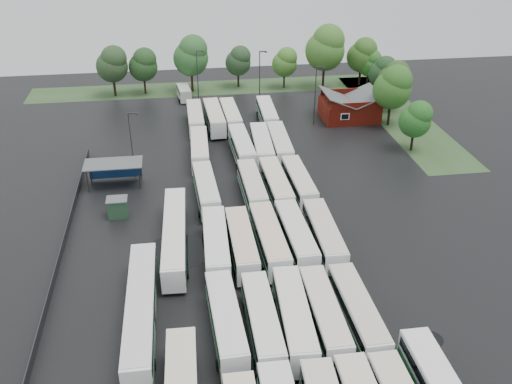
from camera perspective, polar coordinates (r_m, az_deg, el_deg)
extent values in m
plane|color=black|center=(66.63, -0.21, -6.87)|extent=(160.00, 160.00, 0.00)
cube|color=maroon|center=(108.18, 9.30, 8.11)|extent=(10.00, 8.00, 3.40)
cube|color=#4C4F51|center=(106.61, 8.11, 9.38)|extent=(5.07, 8.60, 2.19)
cube|color=#4C4F51|center=(108.09, 10.69, 9.44)|extent=(5.07, 8.60, 2.19)
cube|color=maroon|center=(103.87, 10.03, 8.48)|extent=(9.00, 0.20, 1.20)
cube|color=silver|center=(103.88, 8.89, 7.46)|extent=(1.60, 0.12, 1.20)
cylinder|color=#2D2D30|center=(83.56, -16.49, 1.02)|extent=(0.16, 0.16, 3.40)
cylinder|color=#2D2D30|center=(82.74, -11.57, 1.37)|extent=(0.16, 0.16, 3.40)
cylinder|color=#2D2D30|center=(86.41, -16.26, 1.98)|extent=(0.16, 0.16, 3.40)
cylinder|color=#2D2D30|center=(85.61, -11.50, 2.33)|extent=(0.16, 0.16, 3.40)
cube|color=#4C4F51|center=(83.73, -14.11, 2.78)|extent=(8.20, 4.20, 0.15)
cube|color=navy|center=(86.24, -13.87, 2.18)|extent=(7.60, 0.08, 2.60)
cube|color=#22422B|center=(76.66, -13.66, -1.55)|extent=(2.50, 2.00, 2.50)
cube|color=#4C4F51|center=(76.03, -13.77, -0.69)|extent=(2.70, 2.20, 0.12)
cube|color=#2F4B25|center=(125.14, -3.56, 10.39)|extent=(80.00, 10.00, 0.01)
cube|color=#2F4B25|center=(112.08, 14.16, 7.41)|extent=(10.00, 50.00, 0.01)
cube|color=#2D2D30|center=(73.98, -18.46, -4.04)|extent=(0.10, 50.00, 1.20)
cube|color=white|center=(55.55, -3.02, -12.80)|extent=(3.08, 12.55, 2.85)
cube|color=black|center=(55.18, -3.04, -12.36)|extent=(3.12, 12.05, 0.91)
cube|color=#1F6430|center=(55.96, -3.01, -13.29)|extent=(3.12, 12.30, 0.63)
cube|color=silver|center=(54.59, -3.06, -11.63)|extent=(2.96, 12.17, 0.12)
cylinder|color=black|center=(53.62, -2.55, -16.73)|extent=(2.65, 1.00, 1.00)
cylinder|color=black|center=(59.50, -3.38, -11.34)|extent=(2.65, 1.00, 1.00)
cube|color=white|center=(55.48, 0.63, -12.86)|extent=(2.56, 12.24, 2.80)
cube|color=black|center=(55.11, 0.63, -12.43)|extent=(2.62, 11.75, 0.90)
cube|color=#15652D|center=(55.89, 0.62, -13.34)|extent=(2.61, 12.00, 0.62)
cube|color=white|center=(54.53, 0.64, -11.72)|extent=(2.45, 11.87, 0.12)
cylinder|color=black|center=(53.62, 1.30, -16.72)|extent=(2.60, 0.98, 0.98)
cylinder|color=black|center=(59.34, 0.03, -11.42)|extent=(2.60, 0.98, 0.98)
cube|color=white|center=(55.90, 3.83, -12.45)|extent=(3.30, 12.89, 2.93)
cube|color=black|center=(55.52, 3.85, -11.99)|extent=(3.34, 12.39, 0.94)
cube|color=#1D6230|center=(56.33, 3.81, -12.95)|extent=(3.34, 12.64, 0.64)
cube|color=white|center=(54.93, 3.88, -11.25)|extent=(3.17, 12.51, 0.13)
cylinder|color=black|center=(53.98, 4.69, -16.42)|extent=(2.72, 1.02, 1.02)
cylinder|color=black|center=(59.90, 2.98, -10.99)|extent=(2.72, 1.02, 1.02)
cube|color=white|center=(56.65, 6.82, -12.08)|extent=(2.70, 12.28, 2.81)
cube|color=black|center=(56.29, 6.86, -11.64)|extent=(2.75, 11.79, 0.90)
cube|color=#216433|center=(57.05, 6.79, -12.55)|extent=(2.74, 12.03, 0.62)
cube|color=beige|center=(55.72, 6.91, -10.94)|extent=(2.59, 11.91, 0.12)
cylinder|color=black|center=(54.82, 7.79, -15.80)|extent=(2.60, 0.98, 0.98)
cylinder|color=black|center=(60.45, 5.81, -10.73)|extent=(2.60, 0.98, 0.98)
cube|color=white|center=(57.35, 10.11, -11.75)|extent=(2.72, 12.41, 2.84)
cube|color=black|center=(57.00, 10.15, -11.32)|extent=(2.78, 11.91, 0.91)
cube|color=#146026|center=(57.75, 10.05, -12.23)|extent=(2.77, 12.16, 0.62)
cube|color=beige|center=(56.43, 10.23, -10.61)|extent=(2.61, 12.04, 0.12)
cylinder|color=black|center=(55.53, 11.23, -15.45)|extent=(2.63, 0.99, 0.99)
cylinder|color=black|center=(61.14, 8.88, -10.44)|extent=(2.63, 0.99, 0.99)
cube|color=white|center=(65.99, -4.04, -5.29)|extent=(3.10, 12.87, 2.93)
cube|color=black|center=(65.67, -4.05, -4.87)|extent=(3.15, 12.36, 0.94)
cube|color=#14662D|center=(66.35, -4.02, -5.75)|extent=(3.14, 12.61, 0.64)
cube|color=white|center=(65.16, -4.08, -4.18)|extent=(2.98, 12.48, 0.13)
cylinder|color=black|center=(63.49, -3.68, -8.42)|extent=(2.72, 1.02, 1.02)
cylinder|color=black|center=(70.21, -4.28, -4.46)|extent=(2.72, 1.02, 1.02)
cube|color=white|center=(66.17, -1.44, -5.18)|extent=(2.64, 12.39, 2.84)
cube|color=black|center=(65.86, -1.45, -4.77)|extent=(2.70, 11.90, 0.91)
cube|color=#16622F|center=(66.52, -1.44, -5.63)|extent=(2.69, 12.15, 0.62)
cube|color=beige|center=(65.37, -1.46, -4.11)|extent=(2.53, 12.02, 0.12)
cylinder|color=black|center=(63.76, -0.99, -8.19)|extent=(2.63, 0.99, 0.99)
cylinder|color=black|center=(70.24, -1.83, -4.38)|extent=(2.63, 0.99, 0.99)
cube|color=white|center=(66.70, 1.35, -4.80)|extent=(3.00, 12.95, 2.95)
cube|color=black|center=(66.38, 1.36, -4.37)|extent=(3.05, 12.44, 0.95)
cube|color=#17672A|center=(67.06, 1.34, -5.26)|extent=(3.05, 12.69, 0.65)
cube|color=beige|center=(65.88, 1.37, -3.68)|extent=(2.88, 12.56, 0.13)
cylinder|color=black|center=(64.20, 1.95, -7.89)|extent=(2.74, 1.03, 1.03)
cylinder|color=black|center=(70.92, 0.78, -4.00)|extent=(2.74, 1.03, 1.03)
cube|color=white|center=(67.54, 4.01, -4.44)|extent=(2.96, 12.75, 2.91)
cube|color=black|center=(67.23, 4.02, -4.02)|extent=(3.01, 12.24, 0.93)
cube|color=#1F6533|center=(67.89, 3.99, -4.89)|extent=(3.01, 12.50, 0.64)
cube|color=silver|center=(66.74, 4.05, -3.35)|extent=(2.85, 12.37, 0.13)
cylinder|color=black|center=(65.09, 4.70, -7.42)|extent=(2.70, 1.02, 1.02)
cylinder|color=black|center=(71.67, 3.30, -3.68)|extent=(2.70, 1.02, 1.02)
cube|color=white|center=(68.03, 6.81, -4.32)|extent=(2.89, 12.75, 2.91)
cube|color=black|center=(67.72, 6.84, -3.90)|extent=(2.94, 12.25, 0.93)
cube|color=#225732|center=(68.37, 6.78, -4.77)|extent=(2.94, 12.50, 0.64)
cube|color=beige|center=(67.23, 6.88, -3.24)|extent=(2.78, 12.37, 0.13)
cylinder|color=black|center=(65.61, 7.62, -7.28)|extent=(2.70, 1.02, 1.02)
cylinder|color=black|center=(72.12, 5.95, -3.58)|extent=(2.70, 1.02, 1.02)
cube|color=white|center=(77.84, -5.01, 0.22)|extent=(3.08, 12.47, 2.84)
cube|color=black|center=(77.57, -5.03, 0.59)|extent=(3.12, 11.97, 0.91)
cube|color=#185C29|center=(78.13, -4.99, -0.18)|extent=(3.12, 12.22, 0.62)
cube|color=silver|center=(77.16, -5.06, 1.19)|extent=(2.96, 12.09, 0.12)
cylinder|color=black|center=(75.07, -4.76, -2.14)|extent=(2.63, 0.99, 0.99)
cylinder|color=black|center=(82.00, -5.16, 0.64)|extent=(2.63, 0.99, 0.99)
cube|color=white|center=(78.25, -0.40, 0.48)|extent=(2.73, 12.27, 2.80)
cube|color=black|center=(77.99, -0.40, 0.85)|extent=(2.78, 11.78, 0.90)
cube|color=#1B5E2C|center=(78.54, -0.40, 0.08)|extent=(2.77, 12.03, 0.62)
cube|color=beige|center=(77.58, -0.41, 1.43)|extent=(2.62, 11.90, 0.12)
cylinder|color=black|center=(75.54, 0.01, -1.83)|extent=(2.60, 0.98, 0.98)
cylinder|color=black|center=(82.34, -0.78, 0.88)|extent=(2.60, 0.98, 0.98)
cube|color=white|center=(78.69, 2.00, 0.68)|extent=(2.87, 12.68, 2.89)
cube|color=black|center=(78.42, 2.01, 1.06)|extent=(2.92, 12.18, 0.93)
cube|color=#1D5F34|center=(78.98, 2.00, 0.27)|extent=(2.91, 12.43, 0.64)
cube|color=beige|center=(78.00, 2.02, 1.66)|extent=(2.75, 12.30, 0.13)
cylinder|color=black|center=(75.90, 2.52, -1.69)|extent=(2.68, 1.01, 1.01)
cylinder|color=black|center=(82.88, 1.50, 1.08)|extent=(2.68, 1.01, 1.01)
cube|color=white|center=(79.67, 4.30, 0.94)|extent=(2.78, 12.28, 2.80)
cube|color=black|center=(79.42, 4.32, 1.30)|extent=(2.83, 11.79, 0.90)
cube|color=#235832|center=(79.96, 4.29, 0.54)|extent=(2.83, 12.03, 0.62)
cube|color=beige|center=(79.02, 4.34, 1.87)|extent=(2.67, 11.91, 0.12)
cylinder|color=black|center=(76.99, 4.88, -1.32)|extent=(2.60, 0.98, 0.98)
cylinder|color=black|center=(83.71, 3.71, 1.30)|extent=(2.60, 0.98, 0.98)
cube|color=white|center=(90.01, -5.66, 4.25)|extent=(3.03, 12.59, 2.87)
cube|color=black|center=(89.77, -5.68, 4.58)|extent=(3.07, 12.09, 0.92)
cube|color=#246036|center=(90.26, -5.64, 3.89)|extent=(3.07, 12.34, 0.63)
cube|color=silver|center=(89.41, -5.71, 5.12)|extent=(2.91, 12.21, 0.13)
cylinder|color=black|center=(86.98, -5.47, 2.33)|extent=(2.66, 1.00, 1.00)
cylinder|color=black|center=(94.24, -5.76, 4.43)|extent=(2.66, 1.00, 1.00)
cube|color=white|center=(90.37, -1.44, 4.51)|extent=(3.03, 12.80, 2.92)
cube|color=black|center=(90.14, -1.44, 4.85)|extent=(3.08, 12.29, 0.93)
cube|color=#125628|center=(90.63, -1.44, 4.14)|extent=(3.08, 12.55, 0.64)
cube|color=silver|center=(89.77, -1.45, 5.40)|extent=(2.91, 12.41, 0.13)
cylinder|color=black|center=(87.31, -1.10, 2.57)|extent=(2.70, 1.02, 1.02)
cylinder|color=black|center=(94.66, -1.73, 4.69)|extent=(2.70, 1.02, 1.02)
cube|color=white|center=(90.65, 0.59, 4.62)|extent=(3.34, 13.03, 2.96)
cube|color=black|center=(90.41, 0.59, 4.96)|extent=(3.38, 12.51, 0.95)
cube|color=#235D34|center=(90.91, 0.58, 4.24)|extent=(3.38, 12.77, 0.65)
cube|color=silver|center=(90.04, 0.59, 5.51)|extent=(3.21, 12.63, 0.13)
cylinder|color=black|center=(87.56, 1.00, 2.65)|extent=(2.74, 1.03, 1.03)
cylinder|color=black|center=(94.98, 0.20, 4.79)|extent=(2.74, 1.03, 1.03)
cube|color=white|center=(91.32, 2.38, 4.77)|extent=(3.13, 12.90, 2.94)
cube|color=black|center=(91.09, 2.39, 5.11)|extent=(3.18, 12.39, 0.94)
cube|color=#18602B|center=(91.58, 2.37, 4.40)|extent=(3.18, 12.65, 0.65)
cube|color=silver|center=(90.72, 2.40, 5.65)|extent=(3.01, 12.51, 0.13)
cylinder|color=black|center=(88.27, 2.85, 2.84)|extent=(2.72, 1.03, 1.03)
cylinder|color=black|center=(95.60, 1.92, 4.93)|extent=(2.72, 1.03, 1.03)
cube|color=white|center=(102.77, -6.10, 7.34)|extent=(2.59, 12.40, 2.84)
cube|color=black|center=(102.57, -6.11, 7.64)|extent=(2.65, 11.90, 0.91)
cube|color=#19622F|center=(102.99, -6.08, 7.02)|extent=(2.64, 12.15, 0.62)
cube|color=beige|center=(102.26, -6.14, 8.11)|extent=(2.49, 12.03, 0.12)
cylinder|color=black|center=(99.61, -5.94, 5.77)|extent=(2.63, 0.99, 0.99)
cylinder|color=black|center=(106.98, -6.17, 7.38)|extent=(2.63, 0.99, 0.99)
cube|color=white|center=(102.62, -4.19, 7.44)|extent=(3.12, 12.93, 2.94)
cube|color=black|center=(102.41, -4.21, 7.74)|extent=(3.17, 12.42, 0.94)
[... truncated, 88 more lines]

